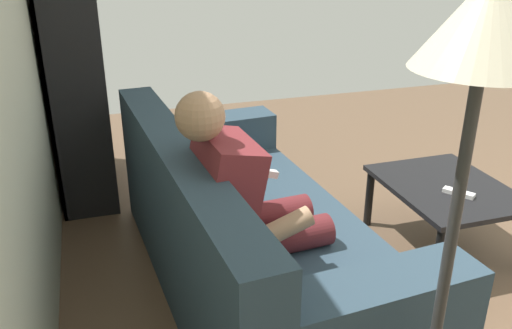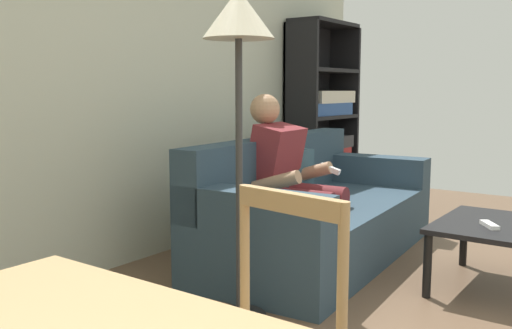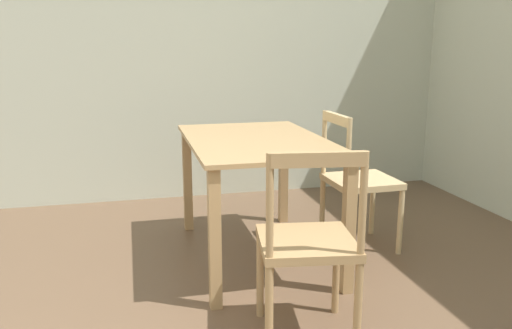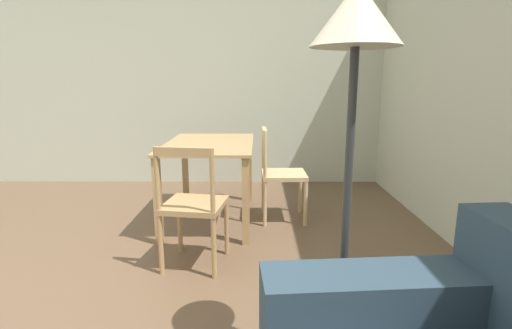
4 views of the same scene
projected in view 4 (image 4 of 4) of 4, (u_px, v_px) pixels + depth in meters
name	position (u px, v px, depth m)	size (l,w,h in m)	color
wall_side	(143.00, 80.00, 4.96)	(0.12, 6.33, 2.70)	beige
dining_table	(210.00, 155.00, 3.63)	(1.30, 0.82, 0.76)	tan
dining_chair_near_wall	(281.00, 174.00, 3.66)	(0.43, 0.43, 0.90)	#D1B27F
dining_chair_facing_couch	(193.00, 206.00, 2.71)	(0.48, 0.48, 0.91)	tan
floor_lamp	(355.00, 55.00, 1.48)	(0.36, 0.36, 1.69)	black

